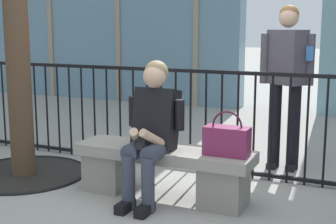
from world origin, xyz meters
TOP-DOWN VIEW (x-y plane):
  - ground_plane at (0.00, 0.00)m, footprint 60.00×60.00m
  - stone_bench at (0.00, 0.00)m, footprint 1.60×0.44m
  - seated_person_with_phone at (-0.05, -0.13)m, footprint 0.52×0.66m
  - handbag_on_bench at (0.58, -0.01)m, footprint 0.37×0.18m
  - bystander_at_railing at (0.78, 1.34)m, footprint 0.55×0.39m
  - plaza_railing at (-0.00, 0.85)m, footprint 9.92×0.04m

SIDE VIEW (x-z plane):
  - ground_plane at x=0.00m, z-range 0.00..0.00m
  - stone_bench at x=0.00m, z-range 0.05..0.50m
  - plaza_railing at x=0.00m, z-range 0.01..1.07m
  - handbag_on_bench at x=0.58m, z-range 0.39..0.76m
  - seated_person_with_phone at x=-0.05m, z-range 0.04..1.26m
  - bystander_at_railing at x=0.78m, z-range 0.15..1.86m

